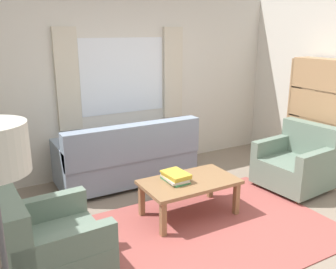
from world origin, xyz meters
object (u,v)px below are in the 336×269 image
at_px(couch, 128,159).
at_px(coffee_table, 189,185).
at_px(armchair_left, 48,246).
at_px(armchair_right, 297,163).
at_px(bookshelf, 319,118).
at_px(book_stack_on_table, 176,177).

xyz_separation_m(couch, coffee_table, (0.25, -1.20, 0.01)).
xyz_separation_m(couch, armchair_left, (-1.43, -1.62, -0.01)).
bearing_deg(armchair_right, coffee_table, -97.04).
relative_size(couch, bookshelf, 1.10).
height_order(couch, book_stack_on_table, couch).
xyz_separation_m(armchair_right, bookshelf, (0.60, 0.19, 0.52)).
xyz_separation_m(coffee_table, bookshelf, (2.30, 0.13, 0.50)).
relative_size(coffee_table, book_stack_on_table, 3.24).
bearing_deg(armchair_left, couch, -44.16).
bearing_deg(armchair_left, bookshelf, -84.81).
height_order(armchair_left, book_stack_on_table, armchair_left).
height_order(armchair_right, coffee_table, armchair_right).
distance_m(couch, armchair_left, 2.17).
xyz_separation_m(coffee_table, book_stack_on_table, (-0.15, 0.07, 0.11)).
distance_m(armchair_left, bookshelf, 4.06).
xyz_separation_m(couch, bookshelf, (2.55, -1.07, 0.51)).
bearing_deg(couch, armchair_left, 48.50).
bearing_deg(coffee_table, bookshelf, 3.26).
distance_m(couch, bookshelf, 2.82).
bearing_deg(coffee_table, book_stack_on_table, 155.52).
bearing_deg(bookshelf, armchair_left, 97.84).
bearing_deg(book_stack_on_table, couch, 95.26).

